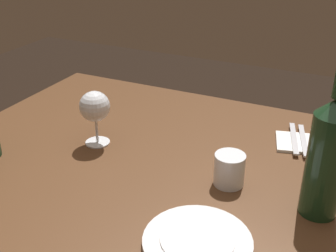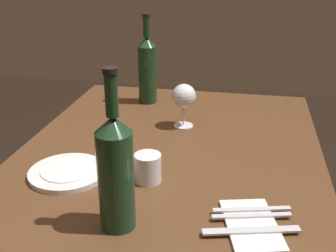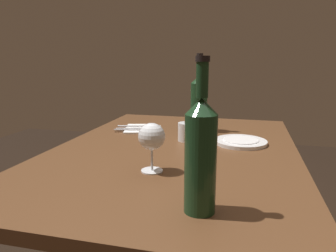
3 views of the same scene
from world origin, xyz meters
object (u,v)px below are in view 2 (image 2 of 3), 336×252
water_tumbler (148,169)px  dinner_plate (68,172)px  folded_napkin (251,225)px  fork_inner (252,216)px  wine_bottle_second (116,170)px  table_knife (251,231)px  wine_bottle (147,68)px  fork_outer (252,209)px  wine_glass_left (184,97)px

water_tumbler → dinner_plate: size_ratio=0.37×
folded_napkin → fork_inner: size_ratio=1.19×
wine_bottle_second → folded_napkin: 0.32m
dinner_plate → folded_napkin: size_ratio=0.98×
folded_napkin → table_knife: bearing=0.0°
wine_bottle → fork_outer: wine_bottle is taller
fork_outer → wine_glass_left: bearing=-153.8°
wine_glass_left → water_tumbler: bearing=-4.9°
water_tumbler → dinner_plate: water_tumbler is taller
table_knife → fork_inner: bearing=-180.0°
wine_bottle → dinner_plate: bearing=-7.0°
dinner_plate → table_knife: bearing=71.1°
wine_glass_left → fork_outer: (0.48, 0.24, -0.10)m
wine_bottle_second → fork_outer: size_ratio=2.00×
wine_glass_left → wine_bottle: wine_bottle is taller
water_tumbler → fork_inner: water_tumbler is taller
wine_glass_left → folded_napkin: 0.59m
dinner_plate → fork_outer: (0.09, 0.49, 0.00)m
wine_glass_left → wine_bottle_second: (0.58, -0.05, 0.03)m
wine_bottle → water_tumbler: (0.60, 0.14, -0.10)m
wine_glass_left → water_tumbler: 0.39m
wine_bottle → fork_outer: (0.70, 0.41, -0.13)m
wine_glass_left → dinner_plate: (0.39, -0.25, -0.10)m
wine_bottle_second → table_knife: wine_bottle_second is taller
wine_glass_left → wine_bottle: (-0.22, -0.18, 0.03)m
folded_napkin → dinner_plate: bearing=-105.7°
wine_bottle → table_knife: (0.78, 0.41, -0.13)m
fork_inner → table_knife: (0.05, 0.00, 0.00)m
folded_napkin → fork_outer: 0.05m
folded_napkin → fork_inner: 0.03m
wine_glass_left → wine_bottle: size_ratio=0.44×
wine_glass_left → dinner_plate: 0.48m
wine_glass_left → wine_bottle: bearing=-140.9°
wine_bottle_second → table_knife: 0.31m
wine_bottle → folded_napkin: size_ratio=1.62×
wine_bottle → fork_inner: bearing=29.8°
wine_glass_left → folded_napkin: bearing=24.0°
wine_glass_left → table_knife: 0.61m
water_tumbler → fork_inner: 0.30m
water_tumbler → table_knife: 0.32m
fork_outer → wine_bottle: bearing=-149.4°
dinner_plate → wine_bottle_second: bearing=46.7°
water_tumbler → fork_outer: (0.10, 0.27, -0.02)m
wine_glass_left → fork_inner: (0.50, 0.24, -0.10)m
wine_glass_left → wine_bottle_second: bearing=-5.2°
wine_bottle → folded_napkin: 0.86m
wine_bottle → wine_bottle_second: size_ratio=0.96×
wine_glass_left → dinner_plate: size_ratio=0.72×
fork_outer → folded_napkin: bearing=0.0°
wine_bottle → dinner_plate: 0.63m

